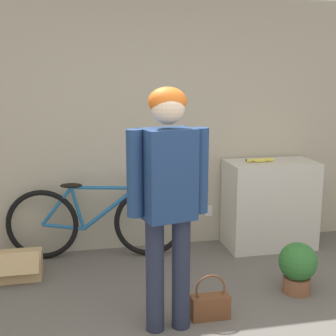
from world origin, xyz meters
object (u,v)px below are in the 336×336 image
object	(u,v)px
banana	(260,160)
cardboard_box	(16,266)
potted_plant	(298,266)
bicycle	(96,221)
person	(168,186)
handbag	(210,305)

from	to	relation	value
banana	cardboard_box	distance (m)	2.62
potted_plant	bicycle	bearing A→B (deg)	144.92
bicycle	cardboard_box	size ratio (longest dim) A/B	3.87
bicycle	cardboard_box	bearing A→B (deg)	-150.84
bicycle	potted_plant	xyz separation A→B (m)	(1.63, -1.14, -0.14)
person	bicycle	distance (m)	1.69
banana	person	bearing A→B (deg)	-132.35
bicycle	potted_plant	distance (m)	1.99
handbag	cardboard_box	world-z (taller)	handbag
banana	cardboard_box	world-z (taller)	banana
person	potted_plant	xyz separation A→B (m)	(1.20, 0.33, -0.84)
handbag	potted_plant	bearing A→B (deg)	16.95
person	handbag	distance (m)	1.04
bicycle	handbag	size ratio (longest dim) A/B	5.00
handbag	potted_plant	xyz separation A→B (m)	(0.85, 0.26, 0.13)
person	potted_plant	distance (m)	1.50
person	potted_plant	world-z (taller)	person
handbag	potted_plant	distance (m)	0.90
bicycle	potted_plant	bearing A→B (deg)	-27.81
person	cardboard_box	bearing A→B (deg)	122.97
bicycle	handbag	world-z (taller)	bicycle
person	banana	distance (m)	1.90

